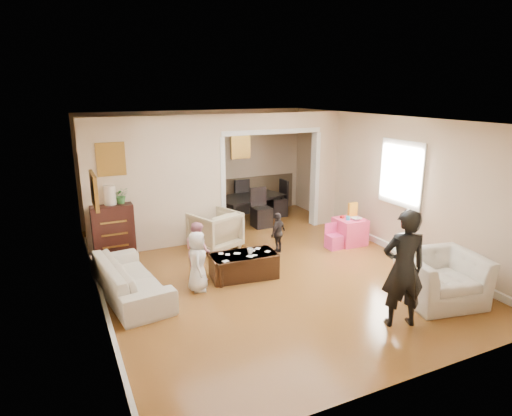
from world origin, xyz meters
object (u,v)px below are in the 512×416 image
coffee_cup (250,251)px  adult_person (403,269)px  sofa (130,278)px  dining_table (250,208)px  child_toddler (278,233)px  cyan_cup (348,218)px  child_kneel_b (198,250)px  child_kneel_a (197,261)px  coffee_table (244,265)px  armchair_front (440,278)px  table_lamp (110,195)px  dresser (113,231)px  play_table (350,231)px  armchair_back (215,230)px

coffee_cup → adult_person: adult_person is taller
sofa → dining_table: dining_table is taller
child_toddler → cyan_cup: bearing=139.5°
sofa → child_kneel_b: 1.18m
child_kneel_a → coffee_table: bearing=-62.3°
sofa → coffee_cup: size_ratio=18.77×
armchair_front → coffee_table: bearing=149.6°
table_lamp → child_toddler: 3.21m
dining_table → armchair_front: bearing=-95.1°
dresser → play_table: bearing=-16.1°
dresser → cyan_cup: (4.37, -1.34, 0.06)m
dresser → child_kneel_b: 1.95m
sofa → cyan_cup: cyan_cup is taller
coffee_cup → play_table: bearing=14.2°
dresser → cyan_cup: 4.57m
armchair_front → child_toddler: size_ratio=1.39×
armchair_front → dining_table: size_ratio=0.68×
armchair_front → dining_table: bearing=110.2°
armchair_front → child_kneel_a: (-3.15, 1.88, 0.12)m
armchair_front → child_toddler: 3.05m
armchair_back → play_table: size_ratio=1.53×
coffee_table → cyan_cup: cyan_cup is taller
table_lamp → cyan_cup: size_ratio=4.50×
cyan_cup → armchair_back: bearing=159.3°
table_lamp → coffee_cup: (1.94, -1.93, -0.75)m
armchair_back → table_lamp: (-1.87, 0.40, 0.82)m
play_table → dining_table: (-1.14, 2.44, 0.02)m
table_lamp → child_kneel_a: size_ratio=0.37×
table_lamp → coffee_table: size_ratio=0.33×
coffee_table → play_table: bearing=12.6°
cyan_cup → table_lamp: bearing=163.0°
play_table → child_kneel_a: child_kneel_a is taller
coffee_table → play_table: 2.69m
armchair_back → child_kneel_b: (-0.73, -1.18, 0.11)m
coffee_cup → dining_table: size_ratio=0.06×
play_table → child_kneel_b: child_kneel_b is taller
coffee_table → adult_person: bearing=-60.8°
armchair_back → play_table: armchair_back is taller
dresser → adult_person: bearing=-53.1°
coffee_table → dining_table: dining_table is taller
dining_table → table_lamp: bearing=-175.2°
play_table → child_toddler: (-1.58, 0.16, 0.14)m
armchair_front → child_kneel_a: 3.67m
armchair_front → child_kneel_b: (-3.00, 2.33, 0.12)m
armchair_front → dining_table: (-0.81, 5.06, -0.08)m
dresser → coffee_cup: dresser is taller
table_lamp → adult_person: (3.13, -4.17, -0.40)m
play_table → dining_table: size_ratio=0.34×
dresser → coffee_table: 2.65m
cyan_cup → dining_table: size_ratio=0.05×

